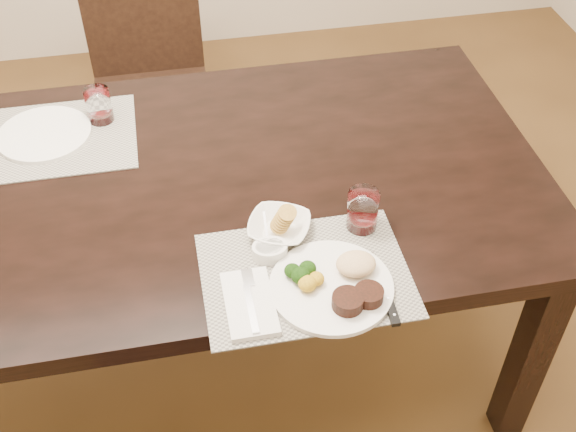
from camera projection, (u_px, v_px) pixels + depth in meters
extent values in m
plane|color=#452E16|center=(186.00, 358.00, 2.35)|extent=(4.50, 4.50, 0.00)
cube|color=black|center=(158.00, 192.00, 1.85)|extent=(2.00, 1.00, 0.05)
cube|color=black|center=(530.00, 354.00, 1.93)|extent=(0.08, 0.08, 0.70)
cube|color=black|center=(427.00, 160.00, 2.53)|extent=(0.08, 0.08, 0.70)
cube|color=black|center=(153.00, 101.00, 2.65)|extent=(0.42, 0.42, 0.04)
cube|color=black|center=(115.00, 185.00, 2.66)|extent=(0.04, 0.04, 0.41)
cube|color=black|center=(212.00, 173.00, 2.71)|extent=(0.04, 0.04, 0.41)
cube|color=black|center=(113.00, 127.00, 2.91)|extent=(0.04, 0.04, 0.41)
cube|color=black|center=(202.00, 117.00, 2.96)|extent=(0.04, 0.04, 0.41)
cube|color=black|center=(142.00, 16.00, 2.62)|extent=(0.42, 0.04, 0.45)
cube|color=gray|center=(305.00, 275.00, 1.60)|extent=(0.46, 0.34, 0.00)
cube|color=gray|center=(50.00, 139.00, 1.96)|extent=(0.46, 0.34, 0.00)
cylinder|color=white|center=(331.00, 287.00, 1.57)|extent=(0.27, 0.27, 0.01)
cylinder|color=black|center=(348.00, 301.00, 1.51)|extent=(0.07, 0.07, 0.03)
cylinder|color=black|center=(369.00, 295.00, 1.53)|extent=(0.06, 0.06, 0.03)
ellipsoid|color=#DDB884|center=(356.00, 264.00, 1.58)|extent=(0.09, 0.08, 0.04)
ellipsoid|color=#183A0B|center=(301.00, 275.00, 1.56)|extent=(0.04, 0.04, 0.03)
ellipsoid|color=gold|center=(307.00, 283.00, 1.54)|extent=(0.04, 0.04, 0.03)
cube|color=white|center=(250.00, 303.00, 1.53)|extent=(0.10, 0.19, 0.01)
cube|color=white|center=(251.00, 308.00, 1.51)|extent=(0.02, 0.13, 0.01)
cube|color=white|center=(248.00, 277.00, 1.57)|extent=(0.02, 0.05, 0.00)
cube|color=white|center=(377.00, 273.00, 1.60)|extent=(0.02, 0.13, 0.00)
cube|color=black|center=(391.00, 308.00, 1.52)|extent=(0.02, 0.09, 0.01)
imported|color=white|center=(279.00, 227.00, 1.68)|extent=(0.19, 0.19, 0.04)
cylinder|color=#B48838|center=(279.00, 220.00, 1.67)|extent=(0.04, 0.05, 0.04)
cylinder|color=white|center=(270.00, 251.00, 1.63)|extent=(0.08, 0.08, 0.03)
cylinder|color=#0C340C|center=(270.00, 247.00, 1.63)|extent=(0.07, 0.07, 0.01)
cube|color=white|center=(265.00, 225.00, 1.65)|extent=(0.01, 0.05, 0.04)
cylinder|color=white|center=(363.00, 210.00, 1.68)|extent=(0.07, 0.07, 0.10)
cylinder|color=#360406|center=(362.00, 222.00, 1.71)|extent=(0.06, 0.06, 0.03)
cylinder|color=white|center=(44.00, 134.00, 1.97)|extent=(0.25, 0.25, 0.01)
cylinder|color=white|center=(99.00, 105.00, 1.99)|extent=(0.07, 0.07, 0.10)
cylinder|color=#360406|center=(101.00, 116.00, 2.02)|extent=(0.06, 0.06, 0.02)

